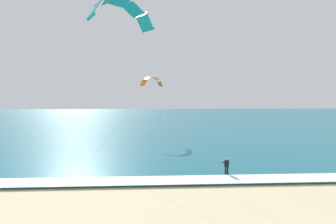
% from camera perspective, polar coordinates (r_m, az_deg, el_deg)
% --- Properties ---
extents(sea, '(200.00, 120.00, 0.20)m').
position_cam_1_polar(sea, '(84.86, 3.45, -1.46)').
color(sea, '#146075').
rests_on(sea, ground).
extents(surf_foam, '(200.00, 2.57, 0.04)m').
position_cam_1_polar(surf_foam, '(27.87, 18.61, -11.48)').
color(surf_foam, white).
rests_on(surf_foam, sea).
extents(surfboard, '(0.77, 1.47, 0.09)m').
position_cam_1_polar(surfboard, '(28.41, 10.70, -11.48)').
color(surfboard, '#E04C38').
rests_on(surfboard, ground).
extents(kitesurfer, '(0.60, 0.60, 1.69)m').
position_cam_1_polar(kitesurfer, '(28.20, 10.70, -9.67)').
color(kitesurfer, black).
rests_on(kitesurfer, ground).
extents(kite_primary, '(13.44, 12.57, 17.00)m').
position_cam_1_polar(kite_primary, '(37.35, -8.62, 18.17)').
color(kite_primary, teal).
extents(kite_distant, '(3.74, 3.64, 1.60)m').
position_cam_1_polar(kite_distant, '(50.19, -2.97, 5.86)').
color(kite_distant, orange).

